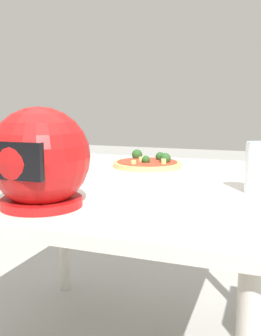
% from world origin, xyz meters
% --- Properties ---
extents(dining_table, '(1.06, 1.08, 0.70)m').
position_xyz_m(dining_table, '(0.00, 0.00, 0.63)').
color(dining_table, beige).
rests_on(dining_table, ground).
extents(pizza_plate, '(0.29, 0.29, 0.01)m').
position_xyz_m(pizza_plate, '(-0.06, -0.18, 0.71)').
color(pizza_plate, white).
rests_on(pizza_plate, dining_table).
extents(pizza, '(0.25, 0.25, 0.05)m').
position_xyz_m(pizza, '(-0.07, -0.19, 0.73)').
color(pizza, tan).
rests_on(pizza, pizza_plate).
extents(motorcycle_helmet, '(0.23, 0.23, 0.23)m').
position_xyz_m(motorcycle_helmet, '(0.02, 0.39, 0.81)').
color(motorcycle_helmet, '#B21414').
rests_on(motorcycle_helmet, dining_table).
extents(drinking_glass, '(0.07, 0.07, 0.14)m').
position_xyz_m(drinking_glass, '(-0.46, 0.07, 0.77)').
color(drinking_glass, silver).
rests_on(drinking_glass, dining_table).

